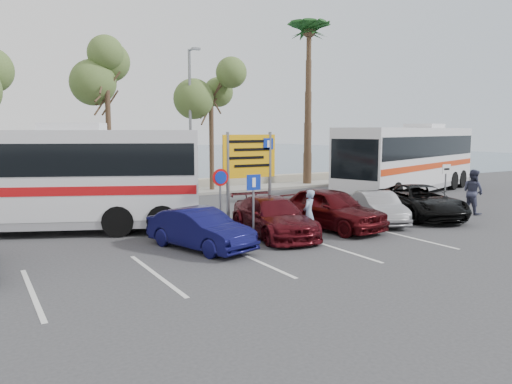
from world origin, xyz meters
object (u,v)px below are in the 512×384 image
coach_bus_right (410,161)px  suv_black (421,202)px  car_red (330,208)px  direction_sign (249,163)px  car_silver_b (378,208)px  pedestrian_near (309,213)px  car_maroon (273,217)px  street_lamp_right (191,114)px  car_blue (200,229)px  pedestrian_far (473,192)px  coach_bus_left (20,182)px

coach_bus_right → suv_black: coach_bus_right is taller
coach_bus_right → car_red: bearing=-150.4°
direction_sign → car_silver_b: (4.90, -1.70, -1.82)m
pedestrian_near → car_silver_b: bearing=156.5°
car_red → suv_black: (4.80, 0.00, -0.09)m
suv_black → car_silver_b: (-2.40, 0.00, -0.07)m
direction_sign → car_maroon: direction_sign is taller
car_silver_b → car_maroon: bearing=-156.3°
street_lamp_right → pedestrian_near: street_lamp_right is taller
car_red → suv_black: 4.80m
car_blue → pedestrian_far: pedestrian_far is taller
coach_bus_right → coach_bus_left: bearing=-177.2°
street_lamp_right → car_silver_b: 12.99m
coach_bus_left → car_blue: 7.24m
car_red → pedestrian_near: pedestrian_near is taller
car_red → pedestrian_near: bearing=-162.5°
suv_black → pedestrian_near: (-6.30, -0.71, 0.13)m
street_lamp_right → pedestrian_far: (8.00, -12.52, -3.62)m
direction_sign → coach_bus_right: 13.75m
direction_sign → car_silver_b: direction_sign is taller
coach_bus_right → pedestrian_near: bearing=-150.9°
direction_sign → car_red: bearing=-34.2°
direction_sign → car_red: 3.44m
suv_black → car_blue: bearing=-157.1°
coach_bus_left → car_blue: bearing=-50.9°
car_maroon → pedestrian_near: 1.23m
direction_sign → suv_black: bearing=-13.1°
car_blue → pedestrian_far: size_ratio=1.94×
car_maroon → pedestrian_near: pedestrian_near is taller
car_silver_b → pedestrian_far: bearing=18.1°
street_lamp_right → pedestrian_far: 15.29m
suv_black → pedestrian_far: pedestrian_far is taller
street_lamp_right → pedestrian_near: bearing=-94.5°
car_blue → car_maroon: 3.05m
suv_black → pedestrian_near: 6.34m
car_red → pedestrian_near: size_ratio=2.78×
car_silver_b → coach_bus_left: bearing=-178.2°
car_maroon → direction_sign: bearing=97.8°
street_lamp_right → car_blue: street_lamp_right is taller
pedestrian_far → suv_black: bearing=84.2°
direction_sign → pedestrian_far: bearing=-12.4°
car_maroon → car_red: size_ratio=1.01×
coach_bus_right → car_red: size_ratio=2.91×
car_blue → pedestrian_far: (13.00, 0.05, 0.35)m
street_lamp_right → pedestrian_near: size_ratio=4.92×
car_red → suv_black: bearing=-7.7°
direction_sign → coach_bus_right: bearing=18.2°
direction_sign → car_silver_b: size_ratio=0.97×
coach_bus_left → pedestrian_far: size_ratio=6.41×
car_red → direction_sign: bearing=138.1°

